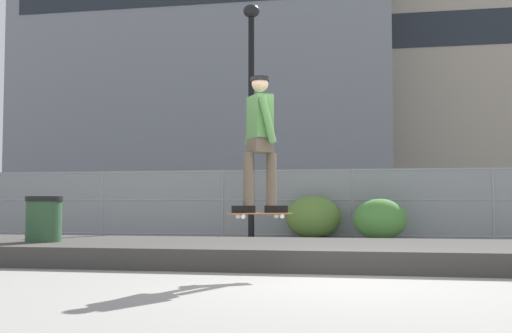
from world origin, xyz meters
The scene contains 13 objects.
ground_plane centered at (0.00, 0.00, 0.00)m, with size 120.00×120.00×0.00m, color gray.
gravel_berm centered at (0.00, 2.32, 0.15)m, with size 16.56×3.24×0.30m, color #3D3A38.
skateboard centered at (-0.86, 0.26, 0.79)m, with size 0.78×0.59×0.07m.
skater centered at (-0.86, 0.26, 1.78)m, with size 0.66×0.61×1.73m.
chain_fence centered at (0.00, 9.60, 0.93)m, with size 21.57×0.06×1.85m.
street_lamp centered at (-2.62, 8.78, 3.93)m, with size 0.44×0.44×6.25m.
parked_car_near centered at (-4.15, 12.39, 0.84)m, with size 4.49×2.13×1.66m.
parked_car_mid centered at (1.71, 12.46, 0.84)m, with size 4.43×2.01×1.66m.
library_building centered at (-11.61, 39.14, 12.52)m, with size 26.89×13.20×25.03m.
office_block centered at (9.11, 43.44, 10.56)m, with size 27.74×12.28×21.11m.
shrub_left centered at (-1.03, 9.20, 0.56)m, with size 1.45×1.19×1.12m.
shrub_center centered at (0.71, 8.71, 0.52)m, with size 1.34×1.10×1.04m.
trash_bin centered at (-4.68, 1.86, 0.52)m, with size 0.59×0.59×1.03m.
Camera 1 is at (0.52, -7.47, 0.91)m, focal length 44.14 mm.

